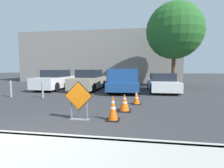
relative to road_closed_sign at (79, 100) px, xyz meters
The scene contains 14 objects.
ground_plane 8.39m from the road_closed_sign, 93.98° to the left, with size 96.00×96.00×0.00m, color #333335.
curb_lip 1.85m from the road_closed_sign, 109.37° to the right, with size 27.03×0.20×0.14m.
road_closed_sign is the anchor object (origin of this frame).
traffic_cone_nearest 1.13m from the road_closed_sign, ahead, with size 0.41×0.41×0.81m.
traffic_cone_second 1.97m from the road_closed_sign, 46.15° to the left, with size 0.51×0.51×0.67m.
traffic_cone_third 3.33m from the road_closed_sign, 57.52° to the left, with size 0.43×0.43×0.62m.
parked_car_nearest 9.02m from the road_closed_sign, 121.22° to the left, with size 1.88×4.53×1.53m.
parked_car_second 7.97m from the road_closed_sign, 104.09° to the left, with size 1.92×4.61×1.55m.
pickup_truck 7.28m from the road_closed_sign, 83.63° to the left, with size 2.27×5.62×1.63m.
parked_car_third 8.38m from the road_closed_sign, 65.10° to the left, with size 1.93×4.34×1.31m.
bollard_nearest 5.06m from the road_closed_sign, 132.85° to the left, with size 0.12×0.12×0.97m.
bollard_second 6.57m from the road_closed_sign, 145.65° to the left, with size 0.12×0.12×0.95m.
building_facade_backdrop 17.42m from the road_closed_sign, 100.51° to the left, with size 19.43×5.00×6.04m.
street_tree_behind_lot 12.58m from the road_closed_sign, 65.86° to the left, with size 4.85×4.85×7.31m.
Camera 1 is at (2.49, -3.61, 1.66)m, focal length 28.00 mm.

